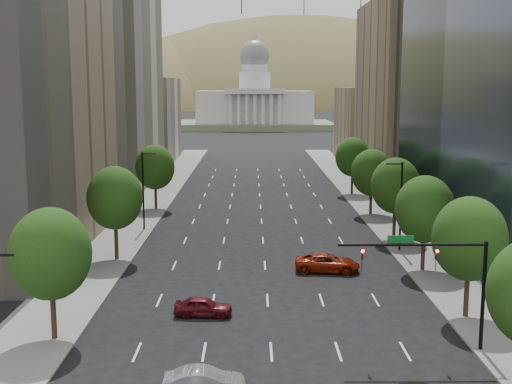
{
  "coord_description": "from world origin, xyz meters",
  "views": [
    {
      "loc": [
        -1.2,
        -8.84,
        16.28
      ],
      "look_at": [
        -0.86,
        42.76,
        8.0
      ],
      "focal_mm": 46.35,
      "sensor_mm": 36.0,
      "label": 1
    }
  ],
  "objects_px": {
    "capitol": "(255,106)",
    "traffic_signal": "(444,271)",
    "car_silver": "(204,382)",
    "car_red_far": "(327,263)",
    "car_maroon": "(203,306)"
  },
  "relations": [
    {
      "from": "capitol",
      "to": "traffic_signal",
      "type": "bearing_deg",
      "value": -87.26
    },
    {
      "from": "car_silver",
      "to": "car_red_far",
      "type": "relative_size",
      "value": 0.76
    },
    {
      "from": "traffic_signal",
      "to": "car_red_far",
      "type": "bearing_deg",
      "value": 105.68
    },
    {
      "from": "car_silver",
      "to": "traffic_signal",
      "type": "bearing_deg",
      "value": -70.64
    },
    {
      "from": "capitol",
      "to": "car_red_far",
      "type": "height_order",
      "value": "capitol"
    },
    {
      "from": "car_silver",
      "to": "car_maroon",
      "type": "bearing_deg",
      "value": 1.93
    },
    {
      "from": "traffic_signal",
      "to": "car_maroon",
      "type": "relative_size",
      "value": 2.2
    },
    {
      "from": "capitol",
      "to": "car_silver",
      "type": "bearing_deg",
      "value": -90.95
    },
    {
      "from": "capitol",
      "to": "car_maroon",
      "type": "distance_m",
      "value": 213.41
    },
    {
      "from": "car_maroon",
      "to": "car_silver",
      "type": "distance_m",
      "value": 12.25
    },
    {
      "from": "traffic_signal",
      "to": "car_silver",
      "type": "xyz_separation_m",
      "value": [
        -14.27,
        -5.71,
        -4.46
      ]
    },
    {
      "from": "car_maroon",
      "to": "traffic_signal",
      "type": "bearing_deg",
      "value": -109.61
    },
    {
      "from": "traffic_signal",
      "to": "car_silver",
      "type": "bearing_deg",
      "value": -158.19
    },
    {
      "from": "capitol",
      "to": "car_red_far",
      "type": "bearing_deg",
      "value": -88.44
    },
    {
      "from": "traffic_signal",
      "to": "capitol",
      "type": "height_order",
      "value": "capitol"
    }
  ]
}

